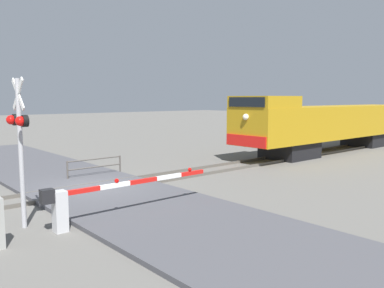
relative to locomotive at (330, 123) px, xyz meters
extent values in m
plane|color=#605E59|center=(0.00, -18.49, -2.03)|extent=(160.00, 160.00, 0.00)
cube|color=#59544C|center=(-0.72, -18.49, -1.95)|extent=(0.08, 80.00, 0.15)
cube|color=#59544C|center=(0.72, -18.49, -1.95)|extent=(0.08, 80.00, 0.15)
cube|color=#47474C|center=(0.00, -18.49, -1.96)|extent=(36.00, 5.27, 0.14)
cube|color=black|center=(0.00, -4.78, -1.50)|extent=(2.63, 3.20, 1.05)
cube|color=black|center=(0.00, 5.48, -1.50)|extent=(2.63, 3.20, 1.05)
cube|color=#B28414|center=(0.00, 0.35, 0.13)|extent=(3.10, 18.65, 2.21)
cube|color=#B28414|center=(0.00, -7.39, 1.57)|extent=(3.04, 3.17, 0.68)
cube|color=black|center=(0.00, -9.01, 1.57)|extent=(2.63, 0.06, 0.55)
cube|color=red|center=(0.00, -9.02, -0.63)|extent=(2.94, 0.08, 0.64)
sphere|color=#F2EACC|center=(0.00, -9.03, 0.73)|extent=(0.36, 0.36, 0.36)
cylinder|color=#ADADB2|center=(3.11, -22.26, 0.16)|extent=(0.14, 0.14, 4.38)
cube|color=white|center=(3.11, -22.26, 1.90)|extent=(0.95, 0.04, 0.95)
cube|color=white|center=(3.11, -22.26, 1.90)|extent=(0.95, 0.04, 0.95)
cube|color=black|center=(3.11, -22.26, 1.15)|extent=(1.04, 0.08, 0.08)
sphere|color=red|center=(2.69, -22.36, 1.15)|extent=(0.28, 0.28, 0.28)
sphere|color=red|center=(3.53, -22.36, 1.15)|extent=(0.28, 0.28, 0.28)
cylinder|color=black|center=(2.69, -22.24, 1.15)|extent=(0.34, 0.14, 0.34)
cylinder|color=black|center=(3.53, -22.24, 1.15)|extent=(0.34, 0.14, 0.34)
cube|color=silver|center=(4.18, -21.59, -1.43)|extent=(0.36, 0.36, 1.20)
cube|color=black|center=(4.18, -21.94, -0.93)|extent=(0.28, 0.36, 0.40)
cube|color=red|center=(4.18, -20.87, -0.93)|extent=(0.10, 1.06, 0.14)
cube|color=white|center=(4.18, -19.81, -0.93)|extent=(0.10, 1.06, 0.14)
cube|color=red|center=(4.18, -18.75, -0.93)|extent=(0.10, 1.06, 0.14)
cube|color=white|center=(4.18, -17.69, -0.93)|extent=(0.10, 1.06, 0.14)
cube|color=red|center=(4.18, -16.64, -0.93)|extent=(0.10, 1.06, 0.14)
sphere|color=red|center=(4.18, -19.74, -0.79)|extent=(0.14, 0.14, 0.14)
sphere|color=red|center=(4.18, -16.73, -0.79)|extent=(0.14, 0.14, 0.14)
cylinder|color=#4C4742|center=(-2.30, -18.59, -1.55)|extent=(0.08, 0.08, 0.95)
cylinder|color=#4C4742|center=(-2.30, -15.84, -1.55)|extent=(0.08, 0.08, 0.95)
cylinder|color=#4C4742|center=(-2.30, -17.22, -1.12)|extent=(0.06, 2.75, 0.06)
cylinder|color=#4C4742|center=(-2.30, -17.22, -1.51)|extent=(0.06, 2.75, 0.06)
camera|label=1|loc=(14.98, -25.90, 1.78)|focal=37.03mm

